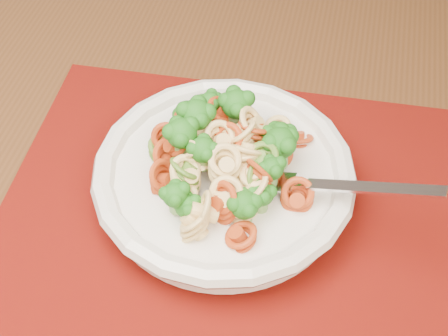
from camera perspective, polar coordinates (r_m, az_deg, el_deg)
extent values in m
cube|color=#492A14|center=(0.65, -2.62, 2.93)|extent=(1.59, 1.34, 0.04)
cube|color=#5A1003|center=(0.56, 1.47, -4.17)|extent=(0.52, 0.47, 0.00)
cylinder|color=silver|center=(0.57, 0.00, -2.28)|extent=(0.10, 0.10, 0.01)
cylinder|color=silver|center=(0.55, 0.00, -1.18)|extent=(0.21, 0.21, 0.03)
torus|color=silver|center=(0.54, 0.00, -0.30)|extent=(0.23, 0.23, 0.02)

